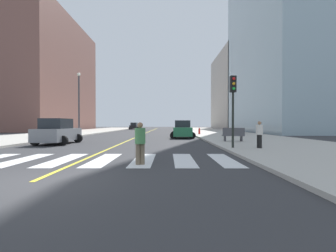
{
  "coord_description": "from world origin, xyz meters",
  "views": [
    {
      "loc": [
        3.79,
        -6.5,
        1.63
      ],
      "look_at": [
        3.61,
        31.39,
        1.23
      ],
      "focal_mm": 25.12,
      "sensor_mm": 36.0,
      "label": 1
    }
  ],
  "objects_px": {
    "car_black_second": "(135,126)",
    "fire_hydrant": "(200,131)",
    "pedestrian_crossing": "(141,141)",
    "car_green_third": "(184,130)",
    "pedestrian_walking_west": "(68,128)",
    "pedestrian_waiting_east": "(261,133)",
    "car_gray_nearest": "(59,132)",
    "park_bench": "(234,135)",
    "traffic_light_near_corner": "(234,97)",
    "street_lamp": "(80,99)"
  },
  "relations": [
    {
      "from": "park_bench",
      "to": "fire_hydrant",
      "type": "relative_size",
      "value": 2.06
    },
    {
      "from": "street_lamp",
      "to": "fire_hydrant",
      "type": "bearing_deg",
      "value": 7.1
    },
    {
      "from": "car_green_third",
      "to": "street_lamp",
      "type": "height_order",
      "value": "street_lamp"
    },
    {
      "from": "car_green_third",
      "to": "street_lamp",
      "type": "xyz_separation_m",
      "value": [
        -13.36,
        4.38,
        3.98
      ]
    },
    {
      "from": "car_black_second",
      "to": "fire_hydrant",
      "type": "bearing_deg",
      "value": -64.22
    },
    {
      "from": "car_black_second",
      "to": "park_bench",
      "type": "height_order",
      "value": "car_black_second"
    },
    {
      "from": "car_black_second",
      "to": "pedestrian_crossing",
      "type": "relative_size",
      "value": 2.55
    },
    {
      "from": "street_lamp",
      "to": "park_bench",
      "type": "bearing_deg",
      "value": -33.44
    },
    {
      "from": "car_gray_nearest",
      "to": "pedestrian_crossing",
      "type": "distance_m",
      "value": 12.21
    },
    {
      "from": "car_gray_nearest",
      "to": "street_lamp",
      "type": "xyz_separation_m",
      "value": [
        -2.9,
        12.14,
        3.96
      ]
    },
    {
      "from": "pedestrian_waiting_east",
      "to": "street_lamp",
      "type": "distance_m",
      "value": 24.33
    },
    {
      "from": "pedestrian_waiting_east",
      "to": "fire_hydrant",
      "type": "xyz_separation_m",
      "value": [
        -1.13,
        18.72,
        -0.46
      ]
    },
    {
      "from": "car_gray_nearest",
      "to": "pedestrian_waiting_east",
      "type": "xyz_separation_m",
      "value": [
        14.34,
        -4.58,
        0.1
      ]
    },
    {
      "from": "traffic_light_near_corner",
      "to": "fire_hydrant",
      "type": "height_order",
      "value": "traffic_light_near_corner"
    },
    {
      "from": "car_gray_nearest",
      "to": "traffic_light_near_corner",
      "type": "relative_size",
      "value": 1.04
    },
    {
      "from": "fire_hydrant",
      "to": "street_lamp",
      "type": "xyz_separation_m",
      "value": [
        -16.11,
        -2.01,
        4.32
      ]
    },
    {
      "from": "car_green_third",
      "to": "fire_hydrant",
      "type": "height_order",
      "value": "car_green_third"
    },
    {
      "from": "pedestrian_waiting_east",
      "to": "car_gray_nearest",
      "type": "bearing_deg",
      "value": -124.83
    },
    {
      "from": "car_black_second",
      "to": "street_lamp",
      "type": "relative_size",
      "value": 0.53
    },
    {
      "from": "car_green_third",
      "to": "car_black_second",
      "type": "bearing_deg",
      "value": -71.67
    },
    {
      "from": "pedestrian_waiting_east",
      "to": "fire_hydrant",
      "type": "height_order",
      "value": "pedestrian_waiting_east"
    },
    {
      "from": "pedestrian_walking_west",
      "to": "fire_hydrant",
      "type": "distance_m",
      "value": 17.23
    },
    {
      "from": "traffic_light_near_corner",
      "to": "pedestrian_walking_west",
      "type": "relative_size",
      "value": 2.69
    },
    {
      "from": "car_gray_nearest",
      "to": "park_bench",
      "type": "xyz_separation_m",
      "value": [
        14.26,
        0.81,
        -0.26
      ]
    },
    {
      "from": "park_bench",
      "to": "fire_hydrant",
      "type": "xyz_separation_m",
      "value": [
        -1.05,
        13.34,
        -0.11
      ]
    },
    {
      "from": "street_lamp",
      "to": "pedestrian_waiting_east",
      "type": "bearing_deg",
      "value": -44.11
    },
    {
      "from": "park_bench",
      "to": "pedestrian_waiting_east",
      "type": "height_order",
      "value": "pedestrian_waiting_east"
    },
    {
      "from": "fire_hydrant",
      "to": "pedestrian_walking_west",
      "type": "bearing_deg",
      "value": -164.81
    },
    {
      "from": "pedestrian_walking_west",
      "to": "car_gray_nearest",
      "type": "bearing_deg",
      "value": -125.85
    },
    {
      "from": "car_black_second",
      "to": "car_green_third",
      "type": "distance_m",
      "value": 39.54
    },
    {
      "from": "car_green_third",
      "to": "fire_hydrant",
      "type": "distance_m",
      "value": 6.96
    },
    {
      "from": "park_bench",
      "to": "street_lamp",
      "type": "height_order",
      "value": "street_lamp"
    },
    {
      "from": "car_black_second",
      "to": "fire_hydrant",
      "type": "distance_m",
      "value": 34.45
    },
    {
      "from": "pedestrian_waiting_east",
      "to": "car_green_third",
      "type": "bearing_deg",
      "value": -179.65
    },
    {
      "from": "car_black_second",
      "to": "pedestrian_walking_west",
      "type": "distance_m",
      "value": 36.25
    },
    {
      "from": "street_lamp",
      "to": "car_green_third",
      "type": "bearing_deg",
      "value": -18.15
    },
    {
      "from": "pedestrian_walking_west",
      "to": "fire_hydrant",
      "type": "relative_size",
      "value": 1.84
    },
    {
      "from": "car_gray_nearest",
      "to": "pedestrian_waiting_east",
      "type": "relative_size",
      "value": 2.81
    },
    {
      "from": "traffic_light_near_corner",
      "to": "fire_hydrant",
      "type": "bearing_deg",
      "value": -91.23
    },
    {
      "from": "pedestrian_walking_west",
      "to": "car_green_third",
      "type": "bearing_deg",
      "value": -63.03
    },
    {
      "from": "car_black_second",
      "to": "fire_hydrant",
      "type": "xyz_separation_m",
      "value": [
        13.68,
        -31.61,
        -0.3
      ]
    },
    {
      "from": "pedestrian_crossing",
      "to": "car_black_second",
      "type": "bearing_deg",
      "value": 79.74
    },
    {
      "from": "car_gray_nearest",
      "to": "fire_hydrant",
      "type": "bearing_deg",
      "value": 47.9
    },
    {
      "from": "car_green_third",
      "to": "traffic_light_near_corner",
      "type": "distance_m",
      "value": 12.53
    },
    {
      "from": "car_gray_nearest",
      "to": "street_lamp",
      "type": "height_order",
      "value": "street_lamp"
    },
    {
      "from": "car_green_third",
      "to": "park_bench",
      "type": "distance_m",
      "value": 7.93
    },
    {
      "from": "car_gray_nearest",
      "to": "car_green_third",
      "type": "xyz_separation_m",
      "value": [
        10.46,
        7.76,
        -0.02
      ]
    },
    {
      "from": "car_black_second",
      "to": "pedestrian_crossing",
      "type": "xyz_separation_m",
      "value": [
        8.19,
        -55.22,
        0.05
      ]
    },
    {
      "from": "park_bench",
      "to": "traffic_light_near_corner",
      "type": "bearing_deg",
      "value": 167.54
    },
    {
      "from": "car_black_second",
      "to": "car_gray_nearest",
      "type": "bearing_deg",
      "value": -87.03
    }
  ]
}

